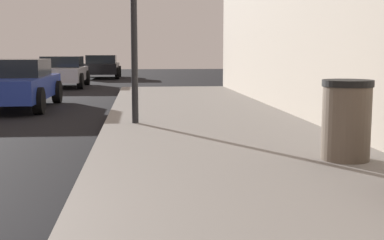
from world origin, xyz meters
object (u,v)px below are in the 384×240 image
(car_blue, at_px, (14,83))
(car_silver, at_px, (62,72))
(trash_bin, at_px, (346,120))
(car_black, at_px, (102,66))

(car_blue, relative_size, car_silver, 1.05)
(trash_bin, xyz_separation_m, car_black, (-4.59, 23.06, 0.00))
(car_blue, bearing_deg, car_silver, -90.41)
(car_blue, bearing_deg, car_black, -94.31)
(trash_bin, distance_m, car_blue, 9.62)
(car_silver, bearing_deg, trash_bin, 109.80)
(car_blue, distance_m, car_silver, 8.07)
(trash_bin, distance_m, car_silver, 16.78)
(car_blue, distance_m, car_black, 15.39)
(car_blue, bearing_deg, trash_bin, 126.66)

